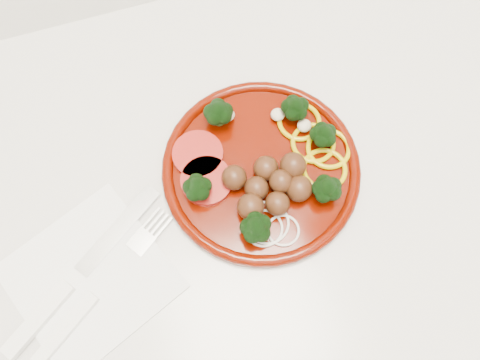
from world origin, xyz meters
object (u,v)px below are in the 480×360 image
object	(u,v)px
plate	(264,168)
fork	(83,309)
napkin	(90,277)
knife	(65,289)

from	to	relation	value
plate	fork	bearing A→B (deg)	-158.78
napkin	fork	world-z (taller)	fork
knife	plate	bearing A→B (deg)	-20.18
napkin	fork	bearing A→B (deg)	-111.96
napkin	fork	distance (m)	0.04
fork	napkin	bearing A→B (deg)	33.31
plate	knife	size ratio (longest dim) A/B	1.19
fork	plate	bearing A→B (deg)	-13.51
plate	fork	size ratio (longest dim) A/B	1.33
plate	knife	bearing A→B (deg)	-165.45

